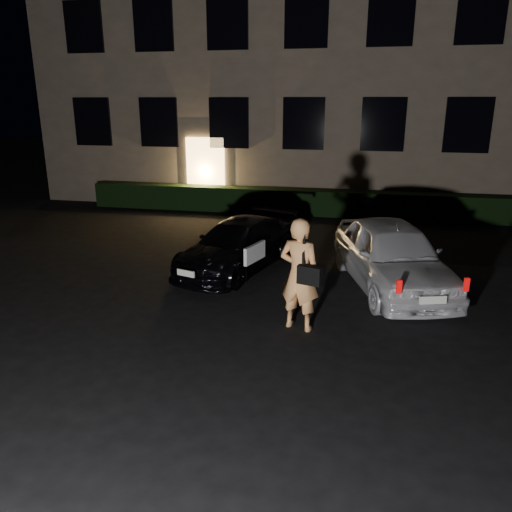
# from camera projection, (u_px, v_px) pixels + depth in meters

# --- Properties ---
(ground) EXTENTS (80.00, 80.00, 0.00)m
(ground) POSITION_uv_depth(u_px,v_px,m) (208.00, 363.00, 7.45)
(ground) COLOR black
(ground) RESTS_ON ground
(building) EXTENTS (20.00, 8.11, 12.00)m
(building) POSITION_uv_depth(u_px,v_px,m) (318.00, 41.00, 19.65)
(building) COLOR brown
(building) RESTS_ON ground
(hedge) EXTENTS (15.00, 0.70, 0.85)m
(hedge) POSITION_uv_depth(u_px,v_px,m) (300.00, 202.00, 17.12)
(hedge) COLOR black
(hedge) RESTS_ON ground
(sedan) EXTENTS (2.62, 4.13, 1.12)m
(sedan) POSITION_uv_depth(u_px,v_px,m) (238.00, 245.00, 11.49)
(sedan) COLOR black
(sedan) RESTS_ON ground
(hatch) EXTENTS (2.82, 4.45, 1.41)m
(hatch) POSITION_uv_depth(u_px,v_px,m) (392.00, 255.00, 10.29)
(hatch) COLOR silver
(hatch) RESTS_ON ground
(man) EXTENTS (0.82, 0.65, 1.95)m
(man) POSITION_uv_depth(u_px,v_px,m) (300.00, 274.00, 8.32)
(man) COLOR #F0A15D
(man) RESTS_ON ground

